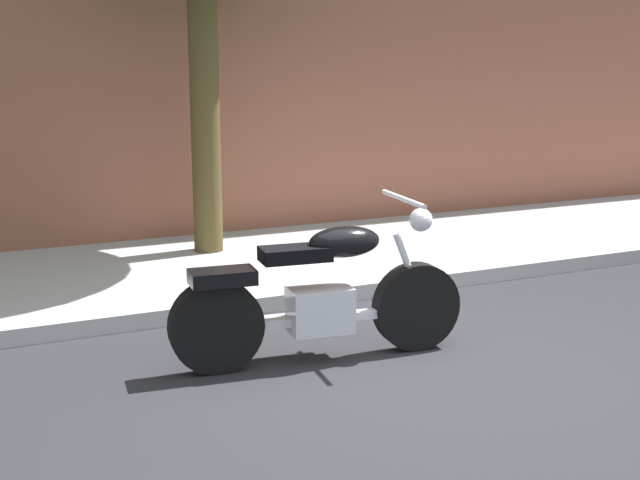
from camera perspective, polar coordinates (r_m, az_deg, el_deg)
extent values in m
plane|color=#28282D|center=(6.16, 6.27, -8.06)|extent=(60.00, 60.00, 0.00)
cube|color=#B0B0B0|center=(8.62, -3.73, -1.60)|extent=(23.49, 2.71, 0.14)
cylinder|color=black|center=(6.33, 6.39, -4.41)|extent=(0.66, 0.21, 0.65)
cylinder|color=black|center=(5.88, -6.90, -5.73)|extent=(0.66, 0.21, 0.65)
cube|color=silver|center=(6.05, 0.00, -4.63)|extent=(0.47, 0.33, 0.32)
cube|color=silver|center=(6.07, 0.00, -5.26)|extent=(1.34, 0.23, 0.06)
ellipsoid|color=black|center=(5.99, 1.63, -0.12)|extent=(0.55, 0.32, 0.22)
cube|color=black|center=(5.89, -1.66, -0.93)|extent=(0.50, 0.29, 0.10)
cube|color=black|center=(5.79, -6.50, -2.45)|extent=(0.46, 0.29, 0.10)
cylinder|color=silver|center=(6.23, 5.96, -1.99)|extent=(0.28, 0.08, 0.58)
cylinder|color=silver|center=(6.10, 5.55, 2.74)|extent=(0.12, 0.70, 0.04)
sphere|color=silver|center=(6.18, 6.70, 1.34)|extent=(0.17, 0.17, 0.17)
cylinder|color=silver|center=(6.15, -2.69, -5.32)|extent=(0.81, 0.18, 0.09)
cylinder|color=#4B3F20|center=(8.75, -7.66, 9.22)|extent=(0.30, 0.30, 3.37)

